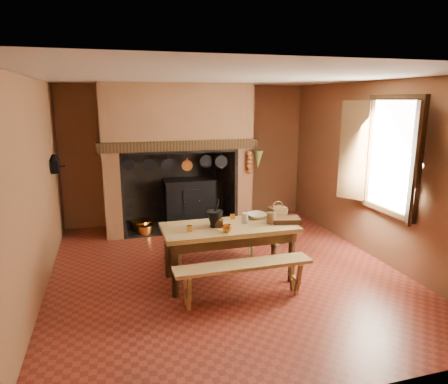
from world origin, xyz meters
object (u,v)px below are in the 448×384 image
at_px(coffee_grinder, 219,223).
at_px(mixing_bowl, 256,216).
at_px(work_table, 229,234).
at_px(wicker_basket, 277,211).
at_px(iron_range, 190,201).
at_px(bench_front, 243,273).

height_order(coffee_grinder, mixing_bowl, coffee_grinder).
height_order(work_table, mixing_bowl, mixing_bowl).
bearing_deg(wicker_basket, coffee_grinder, -176.84).
distance_m(iron_range, coffee_grinder, 2.78).
height_order(work_table, bench_front, work_table).
relative_size(work_table, mixing_bowl, 6.27).
distance_m(work_table, wicker_basket, 0.88).
relative_size(coffee_grinder, mixing_bowl, 0.56).
bearing_deg(coffee_grinder, wicker_basket, 35.22).
relative_size(iron_range, coffee_grinder, 9.65).
height_order(bench_front, mixing_bowl, mixing_bowl).
bearing_deg(bench_front, mixing_bowl, 60.36).
distance_m(iron_range, wicker_basket, 2.66).
height_order(iron_range, coffee_grinder, iron_range).
relative_size(iron_range, mixing_bowl, 5.42).
height_order(mixing_bowl, wicker_basket, wicker_basket).
bearing_deg(coffee_grinder, work_table, 31.30).
bearing_deg(mixing_bowl, bench_front, -119.64).
bearing_deg(work_table, iron_range, 90.43).
bearing_deg(iron_range, bench_front, -89.65).
relative_size(iron_range, work_table, 0.86).
height_order(iron_range, mixing_bowl, iron_range).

